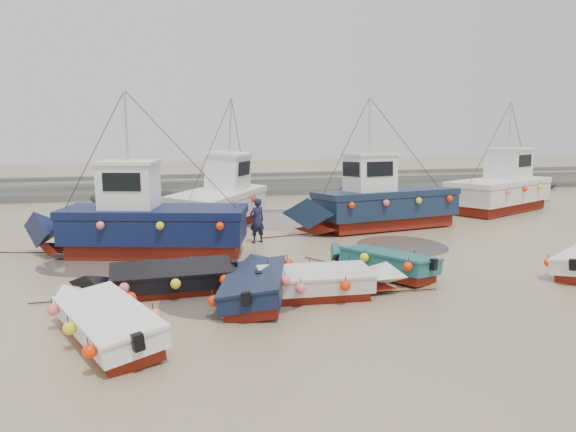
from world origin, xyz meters
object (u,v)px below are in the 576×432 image
person (257,243)px  cabin_boat_0 (139,221)px  dinghy_0 (105,316)px  dinghy_5 (327,279)px  cabin_boat_2 (376,202)px  dinghy_1 (259,280)px  dinghy_2 (379,259)px  cabin_boat_1 (223,199)px  cabin_boat_3 (505,188)px  dinghy_4 (160,276)px

person → cabin_boat_0: bearing=-7.0°
dinghy_0 → cabin_boat_0: (0.62, 8.68, 0.80)m
dinghy_5 → cabin_boat_2: 11.20m
dinghy_1 → cabin_boat_2: cabin_boat_2 is taller
dinghy_2 → dinghy_5: same height
dinghy_2 → dinghy_5: size_ratio=0.89×
dinghy_1 → cabin_boat_1: cabin_boat_1 is taller
cabin_boat_1 → cabin_boat_2: same height
cabin_boat_2 → cabin_boat_3: same height
dinghy_0 → cabin_boat_0: size_ratio=0.60×
cabin_boat_1 → person: bearing=-46.7°
dinghy_5 → cabin_boat_0: 8.78m
dinghy_2 → cabin_boat_1: bearing=79.2°
person → dinghy_1: bearing=59.5°
dinghy_2 → person: size_ratio=2.56×
dinghy_4 → dinghy_5: size_ratio=1.07×
cabin_boat_0 → cabin_boat_3: size_ratio=1.05×
dinghy_2 → cabin_boat_2: size_ratio=0.48×
cabin_boat_1 → dinghy_1: bearing=-61.2°
person → cabin_boat_3: bearing=179.0°
dinghy_5 → person: bearing=-173.2°
dinghy_1 → dinghy_4: same height
dinghy_4 → dinghy_5: bearing=-110.0°
dinghy_0 → cabin_boat_2: cabin_boat_2 is taller
dinghy_0 → dinghy_1: (4.09, 2.17, 0.00)m
dinghy_2 → dinghy_4: (-7.16, -0.45, -0.01)m
dinghy_2 → dinghy_4: same height
dinghy_2 → cabin_boat_3: (12.68, 11.67, 0.78)m
dinghy_0 → cabin_boat_1: (4.51, 14.06, 0.80)m
cabin_boat_0 → person: bearing=-61.4°
dinghy_1 → dinghy_2: (4.38, 1.55, 0.01)m
dinghy_0 → dinghy_1: size_ratio=1.02×
dinghy_1 → person: (1.35, 7.67, -0.55)m
dinghy_5 → cabin_boat_1: bearing=-170.4°
dinghy_5 → cabin_boat_1: size_ratio=0.60×
cabin_boat_0 → dinghy_0: bearing=-169.0°
cabin_boat_0 → cabin_boat_2: size_ratio=0.99×
dinghy_0 → person: bearing=39.5°
cabin_boat_3 → cabin_boat_0: bearing=-99.1°
dinghy_5 → cabin_boat_0: bearing=-139.1°
cabin_boat_1 → cabin_boat_2: (7.03, -2.48, -0.00)m
dinghy_4 → person: size_ratio=3.10×
dinghy_1 → cabin_boat_2: 12.03m
person → cabin_boat_1: bearing=-98.0°
dinghy_1 → cabin_boat_3: (17.05, 13.22, 0.79)m
cabin_boat_3 → cabin_boat_1: bearing=-112.6°
cabin_boat_0 → person: (4.82, 1.16, -1.34)m
cabin_boat_2 → person: 6.49m
dinghy_5 → cabin_boat_0: (-5.45, 6.84, 0.78)m
dinghy_0 → cabin_boat_0: 8.74m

